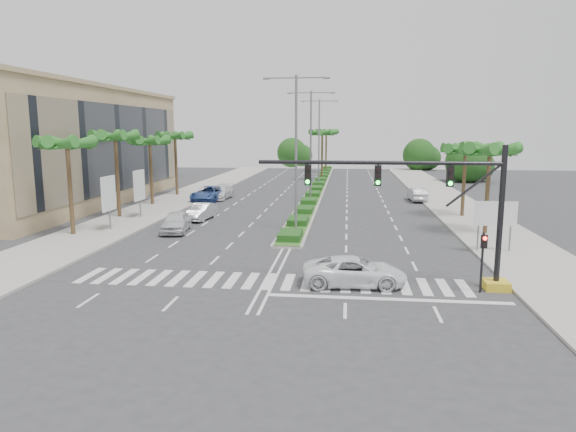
# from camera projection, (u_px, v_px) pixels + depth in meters

# --- Properties ---
(ground) EXTENTS (160.00, 160.00, 0.00)m
(ground) POSITION_uv_depth(u_px,v_px,m) (269.00, 282.00, 27.07)
(ground) COLOR #333335
(ground) RESTS_ON ground
(footpath_right) EXTENTS (6.00, 120.00, 0.15)m
(footpath_right) POSITION_uv_depth(u_px,v_px,m) (475.00, 220.00, 44.92)
(footpath_right) COLOR gray
(footpath_right) RESTS_ON ground
(footpath_left) EXTENTS (6.00, 120.00, 0.15)m
(footpath_left) POSITION_uv_depth(u_px,v_px,m) (142.00, 214.00, 48.37)
(footpath_left) COLOR gray
(footpath_left) RESTS_ON ground
(median) EXTENTS (2.20, 75.00, 0.20)m
(median) POSITION_uv_depth(u_px,v_px,m) (318.00, 187.00, 71.13)
(median) COLOR gray
(median) RESTS_ON ground
(median_grass) EXTENTS (1.80, 75.00, 0.04)m
(median_grass) POSITION_uv_depth(u_px,v_px,m) (318.00, 186.00, 71.11)
(median_grass) COLOR #29501B
(median_grass) RESTS_ON median
(building) EXTENTS (12.00, 36.00, 12.00)m
(building) POSITION_uv_depth(u_px,v_px,m) (64.00, 148.00, 54.48)
(building) COLOR tan
(building) RESTS_ON ground
(signal_gantry) EXTENTS (12.60, 1.20, 7.20)m
(signal_gantry) POSITION_uv_depth(u_px,v_px,m) (454.00, 221.00, 25.44)
(signal_gantry) COLOR gold
(signal_gantry) RESTS_ON ground
(pedestrian_signal) EXTENTS (0.28, 0.36, 3.00)m
(pedestrian_signal) POSITION_uv_depth(u_px,v_px,m) (483.00, 252.00, 24.86)
(pedestrian_signal) COLOR black
(pedestrian_signal) RESTS_ON ground
(direction_sign) EXTENTS (2.70, 0.11, 3.40)m
(direction_sign) POSITION_uv_depth(u_px,v_px,m) (495.00, 216.00, 32.96)
(direction_sign) COLOR slate
(direction_sign) RESTS_ON ground
(billboard_near) EXTENTS (0.18, 2.10, 4.35)m
(billboard_near) POSITION_uv_depth(u_px,v_px,m) (109.00, 194.00, 39.97)
(billboard_near) COLOR slate
(billboard_near) RESTS_ON ground
(billboard_far) EXTENTS (0.18, 2.10, 4.35)m
(billboard_far) POSITION_uv_depth(u_px,v_px,m) (139.00, 186.00, 45.85)
(billboard_far) COLOR slate
(billboard_far) RESTS_ON ground
(palm_left_near) EXTENTS (4.57, 4.68, 7.55)m
(palm_left_near) POSITION_uv_depth(u_px,v_px,m) (67.00, 147.00, 37.62)
(palm_left_near) COLOR brown
(palm_left_near) RESTS_ON ground
(palm_left_mid) EXTENTS (4.57, 4.68, 7.95)m
(palm_left_mid) POSITION_uv_depth(u_px,v_px,m) (115.00, 139.00, 45.39)
(palm_left_mid) COLOR brown
(palm_left_mid) RESTS_ON ground
(palm_left_far) EXTENTS (4.57, 4.68, 7.35)m
(palm_left_far) POSITION_uv_depth(u_px,v_px,m) (150.00, 143.00, 53.32)
(palm_left_far) COLOR brown
(palm_left_far) RESTS_ON ground
(palm_left_end) EXTENTS (4.57, 4.68, 7.75)m
(palm_left_end) POSITION_uv_depth(u_px,v_px,m) (175.00, 138.00, 61.09)
(palm_left_end) COLOR brown
(palm_left_end) RESTS_ON ground
(palm_right_near) EXTENTS (4.57, 4.68, 7.05)m
(palm_right_near) POSITION_uv_depth(u_px,v_px,m) (490.00, 153.00, 38.11)
(palm_right_near) COLOR brown
(palm_right_near) RESTS_ON ground
(palm_right_far) EXTENTS (4.57, 4.68, 6.75)m
(palm_right_far) POSITION_uv_depth(u_px,v_px,m) (466.00, 152.00, 45.99)
(palm_right_far) COLOR brown
(palm_right_far) RESTS_ON ground
(palm_median_a) EXTENTS (4.57, 4.68, 8.05)m
(palm_median_a) POSITION_uv_depth(u_px,v_px,m) (322.00, 134.00, 79.75)
(palm_median_a) COLOR brown
(palm_median_a) RESTS_ON ground
(palm_median_b) EXTENTS (4.57, 4.68, 8.05)m
(palm_median_b) POSITION_uv_depth(u_px,v_px,m) (326.00, 134.00, 94.44)
(palm_median_b) COLOR brown
(palm_median_b) RESTS_ON ground
(streetlight_near) EXTENTS (5.10, 0.25, 12.00)m
(streetlight_near) POSITION_uv_depth(u_px,v_px,m) (296.00, 144.00, 39.65)
(streetlight_near) COLOR slate
(streetlight_near) RESTS_ON ground
(streetlight_mid) EXTENTS (5.10, 0.25, 12.00)m
(streetlight_mid) POSITION_uv_depth(u_px,v_px,m) (311.00, 140.00, 55.32)
(streetlight_mid) COLOR slate
(streetlight_mid) RESTS_ON ground
(streetlight_far) EXTENTS (5.10, 0.25, 12.00)m
(streetlight_far) POSITION_uv_depth(u_px,v_px,m) (319.00, 138.00, 70.99)
(streetlight_far) COLOR slate
(streetlight_far) RESTS_ON ground
(car_parked_a) EXTENTS (2.54, 4.94, 1.61)m
(car_parked_a) POSITION_uv_depth(u_px,v_px,m) (176.00, 222.00, 40.06)
(car_parked_a) COLOR silver
(car_parked_a) RESTS_ON ground
(car_parked_b) EXTENTS (2.07, 4.56, 1.45)m
(car_parked_b) POSITION_uv_depth(u_px,v_px,m) (201.00, 212.00, 45.51)
(car_parked_b) COLOR #BABBBF
(car_parked_b) RESTS_ON ground
(car_parked_c) EXTENTS (3.42, 6.23, 1.66)m
(car_parked_c) POSITION_uv_depth(u_px,v_px,m) (209.00, 194.00, 57.48)
(car_parked_c) COLOR #2F4C90
(car_parked_c) RESTS_ON ground
(car_parked_d) EXTENTS (2.51, 5.56, 1.58)m
(car_parked_d) POSITION_uv_depth(u_px,v_px,m) (220.00, 192.00, 59.20)
(car_parked_d) COLOR silver
(car_parked_d) RESTS_ON ground
(car_crossing) EXTENTS (5.42, 2.72, 1.47)m
(car_crossing) POSITION_uv_depth(u_px,v_px,m) (355.00, 271.00, 26.31)
(car_crossing) COLOR white
(car_crossing) RESTS_ON ground
(car_right) EXTENTS (1.87, 4.68, 1.51)m
(car_right) POSITION_uv_depth(u_px,v_px,m) (417.00, 194.00, 57.36)
(car_right) COLOR #B6B6BB
(car_right) RESTS_ON ground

